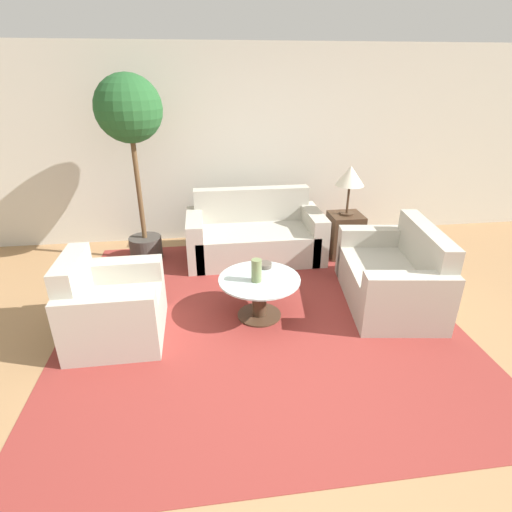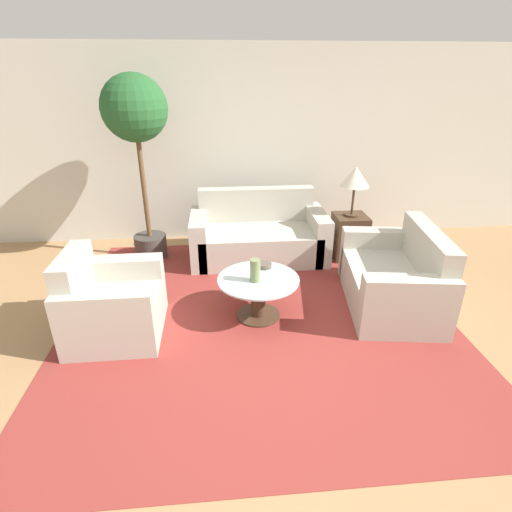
# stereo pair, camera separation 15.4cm
# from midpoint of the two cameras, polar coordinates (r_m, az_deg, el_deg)

# --- Properties ---
(ground_plane) EXTENTS (14.00, 14.00, 0.00)m
(ground_plane) POSITION_cam_midpoint_polar(r_m,az_deg,el_deg) (3.43, 3.50, -15.99)
(ground_plane) COLOR #9E754C
(wall_back) EXTENTS (10.00, 0.06, 2.60)m
(wall_back) POSITION_cam_midpoint_polar(r_m,az_deg,el_deg) (5.72, -0.83, 15.36)
(wall_back) COLOR beige
(wall_back) RESTS_ON ground_plane
(rug) EXTENTS (3.77, 3.77, 0.01)m
(rug) POSITION_cam_midpoint_polar(r_m,az_deg,el_deg) (4.07, 1.42, -8.48)
(rug) COLOR maroon
(rug) RESTS_ON ground_plane
(sofa_main) EXTENTS (1.73, 0.88, 0.85)m
(sofa_main) POSITION_cam_midpoint_polar(r_m,az_deg,el_deg) (5.26, 1.14, 2.90)
(sofa_main) COLOR #B2AD9E
(sofa_main) RESTS_ON ground_plane
(armchair) EXTENTS (0.82, 0.88, 0.81)m
(armchair) POSITION_cam_midpoint_polar(r_m,az_deg,el_deg) (3.91, -19.21, -6.79)
(armchair) COLOR #B2AD9E
(armchair) RESTS_ON ground_plane
(loveseat) EXTENTS (1.02, 1.48, 0.83)m
(loveseat) POSITION_cam_midpoint_polar(r_m,az_deg,el_deg) (4.42, 20.47, -3.23)
(loveseat) COLOR #B2AD9E
(loveseat) RESTS_ON ground_plane
(coffee_table) EXTENTS (0.80, 0.80, 0.43)m
(coffee_table) POSITION_cam_midpoint_polar(r_m,az_deg,el_deg) (3.93, 1.46, -5.18)
(coffee_table) COLOR #422D1E
(coffee_table) RESTS_ON ground_plane
(side_table) EXTENTS (0.41, 0.41, 0.57)m
(side_table) POSITION_cam_midpoint_polar(r_m,az_deg,el_deg) (5.37, 13.96, 2.72)
(side_table) COLOR #422D1E
(side_table) RESTS_ON ground_plane
(table_lamp) EXTENTS (0.36, 0.36, 0.62)m
(table_lamp) POSITION_cam_midpoint_polar(r_m,az_deg,el_deg) (5.14, 14.85, 10.73)
(table_lamp) COLOR #422D1E
(table_lamp) RESTS_ON side_table
(potted_plant) EXTENTS (0.76, 0.76, 2.25)m
(potted_plant) POSITION_cam_midpoint_polar(r_m,az_deg,el_deg) (5.04, -15.84, 17.56)
(potted_plant) COLOR #3D3833
(potted_plant) RESTS_ON ground_plane
(vase) EXTENTS (0.10, 0.10, 0.23)m
(vase) POSITION_cam_midpoint_polar(r_m,az_deg,el_deg) (3.76, 1.06, -2.09)
(vase) COLOR #6B7A4C
(vase) RESTS_ON coffee_table
(bowl) EXTENTS (0.15, 0.15, 0.05)m
(bowl) POSITION_cam_midpoint_polar(r_m,az_deg,el_deg) (4.07, 2.28, -1.34)
(bowl) COLOR brown
(bowl) RESTS_ON coffee_table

